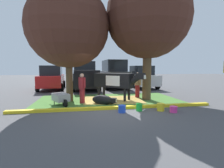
{
  "coord_description": "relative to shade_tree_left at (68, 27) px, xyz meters",
  "views": [
    {
      "loc": [
        -1.18,
        -7.15,
        1.83
      ],
      "look_at": [
        0.55,
        2.56,
        0.9
      ],
      "focal_mm": 27.46,
      "sensor_mm": 36.0,
      "label": 1
    }
  ],
  "objects": [
    {
      "name": "ground_plane",
      "position": [
        1.84,
        -2.37,
        -3.99
      ],
      "size": [
        80.0,
        80.0,
        0.0
      ],
      "primitive_type": "plane",
      "color": "#4C4C4F"
    },
    {
      "name": "grass_island",
      "position": [
        2.16,
        0.06,
        -3.98
      ],
      "size": [
        7.95,
        4.14,
        0.02
      ],
      "primitive_type": "cube",
      "color": "#477A33",
      "rests_on": "ground"
    },
    {
      "name": "curb_yellow",
      "position": [
        2.16,
        -2.16,
        -3.93
      ],
      "size": [
        9.15,
        0.24,
        0.12
      ],
      "primitive_type": "cube",
      "color": "yellow",
      "rests_on": "ground"
    },
    {
      "name": "hay_bedding",
      "position": [
        2.38,
        -0.12,
        -3.97
      ],
      "size": [
        3.34,
        2.59,
        0.04
      ],
      "primitive_type": "cube",
      "rotation": [
        0.0,
        0.0,
        -0.06
      ],
      "color": "tan",
      "rests_on": "ground"
    },
    {
      "name": "shade_tree_left",
      "position": [
        0.0,
        0.0,
        0.0
      ],
      "size": [
        4.35,
        4.35,
        6.18
      ],
      "color": "#4C3823",
      "rests_on": "ground"
    },
    {
      "name": "shade_tree_right",
      "position": [
        4.32,
        -0.27,
        0.65
      ],
      "size": [
        4.65,
        4.65,
        7.0
      ],
      "color": "brown",
      "rests_on": "ground"
    },
    {
      "name": "cow_holstein",
      "position": [
        2.54,
        0.01,
        -2.89
      ],
      "size": [
        2.55,
        2.41,
        1.56
      ],
      "color": "black",
      "rests_on": "ground"
    },
    {
      "name": "calf_lying",
      "position": [
        1.69,
        -1.14,
        -3.76
      ],
      "size": [
        1.27,
        1.0,
        0.48
      ],
      "color": "black",
      "rests_on": "ground"
    },
    {
      "name": "person_handler",
      "position": [
        0.67,
        -0.67,
        -3.16
      ],
      "size": [
        0.36,
        0.44,
        1.55
      ],
      "color": "maroon",
      "rests_on": "ground"
    },
    {
      "name": "person_visitor_near",
      "position": [
        4.0,
        0.4,
        -3.17
      ],
      "size": [
        0.34,
        0.47,
        1.55
      ],
      "color": "maroon",
      "rests_on": "ground"
    },
    {
      "name": "wheelbarrow",
      "position": [
        -0.35,
        -0.96,
        -3.61
      ],
      "size": [
        1.13,
        1.54,
        0.63
      ],
      "color": "gray",
      "rests_on": "ground"
    },
    {
      "name": "bucket_blue",
      "position": [
        2.27,
        -2.79,
        -3.84
      ],
      "size": [
        0.33,
        0.33,
        0.3
      ],
      "color": "blue",
      "rests_on": "ground"
    },
    {
      "name": "bucket_green",
      "position": [
        3.05,
        -2.67,
        -3.83
      ],
      "size": [
        0.29,
        0.29,
        0.32
      ],
      "color": "green",
      "rests_on": "ground"
    },
    {
      "name": "bucket_yellow",
      "position": [
        3.96,
        -2.81,
        -3.83
      ],
      "size": [
        0.33,
        0.33,
        0.33
      ],
      "color": "yellow",
      "rests_on": "ground"
    },
    {
      "name": "bucket_pink",
      "position": [
        4.37,
        -3.14,
        -3.86
      ],
      "size": [
        0.32,
        0.32,
        0.25
      ],
      "color": "#EA3893",
      "rests_on": "ground"
    },
    {
      "name": "sedan_red",
      "position": [
        -1.84,
        5.69,
        -3.01
      ],
      "size": [
        2.16,
        4.47,
        2.02
      ],
      "color": "red",
      "rests_on": "ground"
    },
    {
      "name": "pickup_truck_black",
      "position": [
        0.94,
        5.56,
        -2.88
      ],
      "size": [
        2.39,
        5.48,
        2.42
      ],
      "color": "black",
      "rests_on": "ground"
    },
    {
      "name": "suv_dark_grey",
      "position": [
        3.55,
        5.86,
        -2.72
      ],
      "size": [
        2.27,
        4.67,
        2.52
      ],
      "color": "#3D3D42",
      "rests_on": "ground"
    },
    {
      "name": "sedan_silver",
      "position": [
        6.08,
        5.5,
        -3.01
      ],
      "size": [
        2.16,
        4.47,
        2.02
      ],
      "color": "silver",
      "rests_on": "ground"
    }
  ]
}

